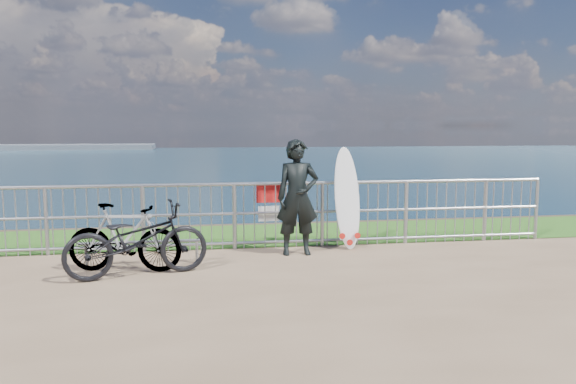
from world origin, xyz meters
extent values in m
plane|color=#265918|center=(0.00, 2.70, 0.01)|extent=(120.00, 120.00, 0.00)
cube|color=brown|center=(0.00, 3.90, -2.50)|extent=(120.00, 0.30, 5.00)
plane|color=#183548|center=(0.00, 90.00, -5.00)|extent=(260.00, 260.00, 0.00)
cube|color=#565E68|center=(-50.00, 168.00, -4.25)|extent=(70.00, 12.00, 1.50)
cylinder|color=#999CA1|center=(0.00, 1.60, 1.10)|extent=(10.00, 0.06, 0.06)
cylinder|color=#999CA1|center=(0.00, 1.60, 0.61)|extent=(10.00, 0.05, 0.05)
cylinder|color=#999CA1|center=(0.00, 1.60, 0.10)|extent=(10.00, 0.05, 0.05)
cylinder|color=#999CA1|center=(-3.50, 1.60, 0.55)|extent=(0.06, 0.06, 1.10)
cylinder|color=#999CA1|center=(-2.00, 1.60, 0.55)|extent=(0.06, 0.06, 1.10)
cylinder|color=#999CA1|center=(-0.50, 1.60, 0.55)|extent=(0.06, 0.06, 1.10)
cylinder|color=#999CA1|center=(1.00, 1.60, 0.55)|extent=(0.06, 0.06, 1.10)
cylinder|color=#999CA1|center=(2.50, 1.60, 0.55)|extent=(0.06, 0.06, 1.10)
cylinder|color=#999CA1|center=(4.00, 1.60, 0.55)|extent=(0.06, 0.06, 1.10)
cylinder|color=#999CA1|center=(5.00, 1.60, 0.55)|extent=(0.06, 0.06, 1.10)
cube|color=red|center=(0.08, 1.66, 0.92)|extent=(0.42, 0.02, 0.30)
cube|color=white|center=(0.08, 1.66, 0.92)|extent=(0.38, 0.01, 0.08)
cube|color=white|center=(0.08, 1.66, 0.58)|extent=(0.36, 0.02, 0.26)
imported|color=black|center=(0.47, 1.06, 0.93)|extent=(0.68, 0.46, 1.85)
ellipsoid|color=silver|center=(1.39, 1.42, 0.86)|extent=(0.51, 0.46, 1.72)
cone|color=red|center=(1.26, 1.30, 0.24)|extent=(0.10, 0.19, 0.10)
cone|color=red|center=(1.52, 1.30, 0.24)|extent=(0.10, 0.19, 0.10)
cone|color=red|center=(1.39, 1.30, 0.13)|extent=(0.10, 0.19, 0.10)
imported|color=black|center=(-1.93, 0.07, 0.51)|extent=(2.06, 1.17, 1.02)
imported|color=black|center=(-2.14, 0.36, 0.49)|extent=(1.69, 0.79, 0.98)
cylinder|color=#999CA1|center=(-1.93, 0.70, 0.35)|extent=(1.81, 0.05, 0.05)
cylinder|color=#999CA1|center=(-2.74, 0.70, 0.18)|extent=(0.04, 0.04, 0.35)
cylinder|color=#999CA1|center=(-1.13, 0.70, 0.18)|extent=(0.04, 0.04, 0.35)
camera|label=1|loc=(-1.05, -7.71, 2.07)|focal=35.00mm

